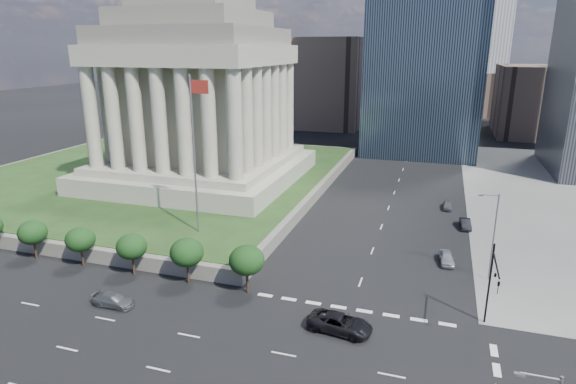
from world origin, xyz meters
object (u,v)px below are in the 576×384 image
at_px(war_memorial, 196,69).
at_px(flagpole, 195,147).
at_px(traffic_signal_ne, 493,280).
at_px(parked_sedan_near, 447,258).
at_px(parked_sedan_far, 448,205).
at_px(parked_sedan_mid, 465,224).
at_px(street_lamp_north, 493,232).
at_px(pickup_truck, 340,323).
at_px(suv_grey, 114,300).

bearing_deg(war_memorial, flagpole, -63.11).
relative_size(flagpole, traffic_signal_ne, 2.50).
bearing_deg(parked_sedan_near, parked_sedan_far, 83.30).
bearing_deg(parked_sedan_far, parked_sedan_near, -90.85).
bearing_deg(flagpole, parked_sedan_near, 7.50).
distance_m(parked_sedan_mid, parked_sedan_far, 8.55).
xyz_separation_m(flagpole, street_lamp_north, (35.16, 1.00, -7.45)).
bearing_deg(parked_sedan_near, pickup_truck, -123.31).
xyz_separation_m(flagpole, parked_sedan_near, (30.83, 4.06, -12.43)).
relative_size(street_lamp_north, parked_sedan_mid, 2.55).
bearing_deg(parked_sedan_near, street_lamp_north, -41.79).
distance_m(street_lamp_north, parked_sedan_near, 7.27).
relative_size(war_memorial, traffic_signal_ne, 4.88).
bearing_deg(parked_sedan_mid, war_memorial, 166.48).
bearing_deg(war_memorial, parked_sedan_near, -24.88).
xyz_separation_m(street_lamp_north, suv_grey, (-36.05, -17.66, -5.03)).
relative_size(parked_sedan_near, parked_sedan_far, 1.11).
distance_m(pickup_truck, suv_grey, 22.68).
xyz_separation_m(pickup_truck, suv_grey, (-22.54, -2.51, -0.18)).
height_order(traffic_signal_ne, parked_sedan_far, traffic_signal_ne).
bearing_deg(flagpole, parked_sedan_mid, 27.34).
relative_size(flagpole, suv_grey, 4.57).
height_order(suv_grey, parked_sedan_far, suv_grey).
height_order(war_memorial, parked_sedan_mid, war_memorial).
height_order(street_lamp_north, parked_sedan_near, street_lamp_north).
bearing_deg(pickup_truck, parked_sedan_far, -6.18).
xyz_separation_m(war_memorial, parked_sedan_far, (43.06, 1.42, -20.79)).
bearing_deg(street_lamp_north, war_memorial, 154.08).
bearing_deg(parked_sedan_mid, parked_sedan_far, 101.55).
bearing_deg(parked_sedan_mid, flagpole, -157.72).
distance_m(pickup_truck, parked_sedan_near, 20.39).
bearing_deg(pickup_truck, parked_sedan_mid, -13.46).
bearing_deg(parked_sedan_near, war_memorial, 148.57).
bearing_deg(parked_sedan_near, parked_sedan_mid, 72.71).
xyz_separation_m(flagpole, pickup_truck, (21.65, -14.15, -12.29)).
xyz_separation_m(flagpole, parked_sedan_far, (30.89, 25.42, -12.50)).
relative_size(war_memorial, parked_sedan_near, 9.70).
bearing_deg(parked_sedan_mid, parked_sedan_near, -105.81).
bearing_deg(street_lamp_north, traffic_signal_ne, -94.19).
relative_size(pickup_truck, suv_grey, 1.35).
distance_m(parked_sedan_near, parked_sedan_mid, 13.41).
bearing_deg(parked_sedan_far, suv_grey, -127.75).
height_order(traffic_signal_ne, suv_grey, traffic_signal_ne).
height_order(parked_sedan_mid, parked_sedan_far, parked_sedan_mid).
distance_m(flagpole, parked_sedan_mid, 39.54).
xyz_separation_m(street_lamp_north, parked_sedan_near, (-4.33, 3.06, -4.98)).
relative_size(traffic_signal_ne, parked_sedan_far, 2.22).
relative_size(traffic_signal_ne, parked_sedan_mid, 2.04).
xyz_separation_m(war_memorial, parked_sedan_near, (43.00, -19.94, -20.72)).
height_order(war_memorial, pickup_truck, war_memorial).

